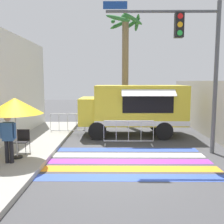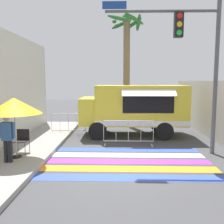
# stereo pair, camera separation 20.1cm
# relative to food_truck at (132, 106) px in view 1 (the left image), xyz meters

# --- Properties ---
(ground_plane) EXTENTS (60.00, 60.00, 0.00)m
(ground_plane) POSITION_rel_food_truck_xyz_m (-0.68, -4.71, -1.54)
(ground_plane) COLOR #424244
(concrete_wall_right) EXTENTS (0.20, 16.00, 2.85)m
(concrete_wall_right) POSITION_rel_food_truck_xyz_m (3.93, -1.71, -0.11)
(concrete_wall_right) COLOR #A39E93
(concrete_wall_right) RESTS_ON ground_plane
(crosswalk_painted) EXTENTS (6.40, 3.60, 0.01)m
(crosswalk_painted) POSITION_rel_food_truck_xyz_m (-0.68, -4.40, -1.53)
(crosswalk_painted) COLOR #334FB2
(crosswalk_painted) RESTS_ON ground_plane
(food_truck) EXTENTS (5.39, 2.80, 2.61)m
(food_truck) POSITION_rel_food_truck_xyz_m (0.00, 0.00, 0.00)
(food_truck) COLOR yellow
(food_truck) RESTS_ON ground_plane
(traffic_signal_pole) EXTENTS (4.40, 0.29, 5.79)m
(traffic_signal_pole) POSITION_rel_food_truck_xyz_m (2.10, -3.30, 2.44)
(traffic_signal_pole) COLOR #515456
(traffic_signal_pole) RESTS_ON ground_plane
(patio_umbrella) EXTENTS (1.88, 1.88, 2.11)m
(patio_umbrella) POSITION_rel_food_truck_xyz_m (-4.31, -4.53, 0.45)
(patio_umbrella) COLOR black
(patio_umbrella) RESTS_ON sidewalk_left
(folding_chair) EXTENTS (0.47, 0.47, 0.86)m
(folding_chair) POSITION_rel_food_truck_xyz_m (-4.36, -3.84, -0.86)
(folding_chair) COLOR #4C4C51
(folding_chair) RESTS_ON sidewalk_left
(vendor_person) EXTENTS (0.53, 0.21, 1.59)m
(vendor_person) POSITION_rel_food_truck_xyz_m (-4.36, -5.06, -0.48)
(vendor_person) COLOR black
(vendor_person) RESTS_ON sidewalk_left
(barricade_front) EXTENTS (2.21, 0.44, 1.12)m
(barricade_front) POSITION_rel_food_truck_xyz_m (-0.28, -2.17, -0.97)
(barricade_front) COLOR #B7BABF
(barricade_front) RESTS_ON ground_plane
(barricade_side) EXTENTS (1.87, 0.44, 1.12)m
(barricade_side) POSITION_rel_food_truck_xyz_m (-3.42, 0.21, -0.98)
(barricade_side) COLOR #B7BABF
(barricade_side) RESTS_ON ground_plane
(palm_tree) EXTENTS (2.38, 2.41, 6.97)m
(palm_tree) POSITION_rel_food_truck_xyz_m (-0.24, 2.90, 3.03)
(palm_tree) COLOR #7A664C
(palm_tree) RESTS_ON ground_plane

